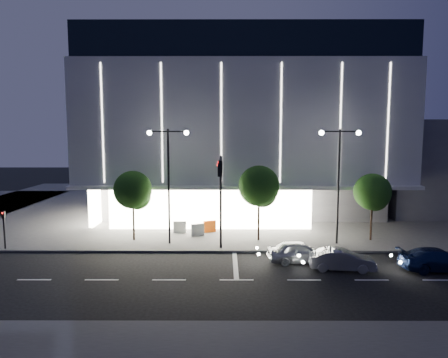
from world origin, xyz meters
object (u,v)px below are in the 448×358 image
object	(u,v)px
car_third	(438,260)
barrier_b	(180,227)
street_lamp_east	(339,169)
tree_left	(133,192)
street_lamp_west	(169,169)
car_lead	(299,252)
tree_mid	(259,188)
traffic_mast	(221,185)
barrier_d	(198,230)
barrier_c	(210,226)
ped_signal_far	(4,226)
tree_right	(373,194)
car_second	(342,260)

from	to	relation	value
car_third	barrier_b	distance (m)	19.62
street_lamp_east	tree_left	distance (m)	16.12
street_lamp_west	car_lead	distance (m)	11.48
tree_mid	street_lamp_east	bearing A→B (deg)	-9.69
tree_mid	car_lead	distance (m)	6.75
traffic_mast	street_lamp_west	distance (m)	4.89
barrier_d	barrier_c	bearing A→B (deg)	28.41
ped_signal_far	car_lead	xyz separation A→B (m)	(21.31, -2.71, -1.16)
tree_right	barrier_b	world-z (taller)	tree_right
street_lamp_west	car_second	distance (m)	14.08
street_lamp_east	ped_signal_far	world-z (taller)	street_lamp_east
car_third	tree_left	bearing A→B (deg)	69.59
tree_left	street_lamp_east	bearing A→B (deg)	-3.65
car_third	barrier_c	bearing A→B (deg)	55.47
traffic_mast	car_second	bearing A→B (deg)	-21.71
barrier_b	street_lamp_west	bearing A→B (deg)	-95.04
street_lamp_west	ped_signal_far	xyz separation A→B (m)	(-12.00, -1.50, -4.07)
tree_right	barrier_d	bearing A→B (deg)	174.51
car_second	street_lamp_west	bearing A→B (deg)	71.23
ped_signal_far	car_lead	size ratio (longest dim) A/B	0.70
ped_signal_far	traffic_mast	bearing A→B (deg)	-4.15
street_lamp_east	barrier_c	distance (m)	11.88
barrier_d	street_lamp_west	bearing A→B (deg)	-153.44
street_lamp_west	tree_mid	size ratio (longest dim) A/B	1.46
tree_mid	tree_right	bearing A→B (deg)	-0.00
tree_right	car_lead	world-z (taller)	tree_right
car_second	barrier_d	world-z (taller)	car_second
street_lamp_west	car_third	size ratio (longest dim) A/B	1.86
street_lamp_west	car_third	xyz separation A→B (m)	(17.79, -5.79, -5.26)
ped_signal_far	barrier_c	world-z (taller)	ped_signal_far
tree_right	barrier_c	xyz separation A→B (m)	(-13.04, 2.54, -3.23)
tree_mid	car_second	world-z (taller)	tree_mid
car_third	barrier_c	xyz separation A→B (m)	(-14.81, 9.35, -0.05)
street_lamp_east	barrier_d	size ratio (longest dim) A/B	8.18
car_lead	car_third	distance (m)	8.63
street_lamp_east	barrier_d	xyz separation A→B (m)	(-10.97, 2.37, -5.31)
tree_mid	car_third	bearing A→B (deg)	-32.30
street_lamp_west	car_second	world-z (taller)	street_lamp_west
car_second	tree_mid	bearing A→B (deg)	42.09
tree_left	car_lead	size ratio (longest dim) A/B	1.34
tree_left	barrier_d	xyz separation A→B (m)	(5.00, 1.35, -3.38)
barrier_b	barrier_d	world-z (taller)	same
car_second	barrier_d	distance (m)	12.63
ped_signal_far	street_lamp_east	bearing A→B (deg)	3.44
barrier_b	car_lead	bearing A→B (deg)	-38.11
car_lead	barrier_b	size ratio (longest dim) A/B	3.88
street_lamp_east	ped_signal_far	distance (m)	25.37
street_lamp_west	barrier_d	size ratio (longest dim) A/B	8.18
traffic_mast	barrier_c	world-z (taller)	traffic_mast
street_lamp_east	car_third	xyz separation A→B (m)	(4.79, -5.79, -5.26)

